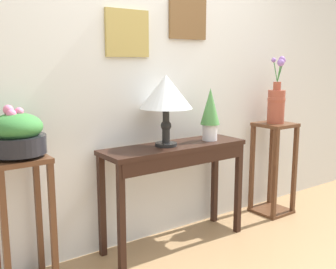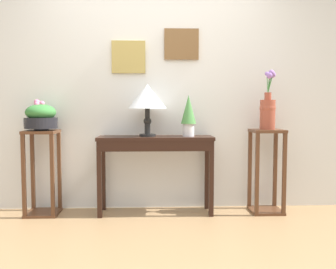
% 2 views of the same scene
% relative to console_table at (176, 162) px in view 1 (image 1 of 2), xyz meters
% --- Properties ---
extents(back_wall_with_art, '(9.00, 0.13, 2.80)m').
position_rel_console_table_xyz_m(back_wall_with_art, '(-0.01, 0.29, 0.73)').
color(back_wall_with_art, silver).
rests_on(back_wall_with_art, ground).
extents(console_table, '(1.17, 0.36, 0.80)m').
position_rel_console_table_xyz_m(console_table, '(0.00, 0.00, 0.00)').
color(console_table, black).
rests_on(console_table, ground).
extents(table_lamp, '(0.39, 0.39, 0.53)m').
position_rel_console_table_xyz_m(table_lamp, '(-0.08, 0.02, 0.52)').
color(table_lamp, black).
rests_on(table_lamp, console_table).
extents(potted_plant_on_console, '(0.16, 0.16, 0.42)m').
position_rel_console_table_xyz_m(potted_plant_on_console, '(0.34, -0.00, 0.36)').
color(potted_plant_on_console, silver).
rests_on(potted_plant_on_console, console_table).
extents(pedestal_stand_left, '(0.32, 0.32, 0.86)m').
position_rel_console_table_xyz_m(pedestal_stand_left, '(-1.15, 0.03, -0.24)').
color(pedestal_stand_left, '#56331E').
rests_on(pedestal_stand_left, ground).
extents(planter_bowl_wide_left, '(0.33, 0.33, 0.31)m').
position_rel_console_table_xyz_m(planter_bowl_wide_left, '(-1.15, 0.03, 0.33)').
color(planter_bowl_wide_left, black).
rests_on(planter_bowl_wide_left, pedestal_stand_left).
extents(pedestal_stand_right, '(0.32, 0.32, 0.87)m').
position_rel_console_table_xyz_m(pedestal_stand_right, '(1.15, 0.01, -0.24)').
color(pedestal_stand_right, '#56331E').
rests_on(pedestal_stand_right, ground).
extents(flower_vase_tall_right, '(0.16, 0.16, 0.61)m').
position_rel_console_table_xyz_m(flower_vase_tall_right, '(1.15, 0.01, 0.40)').
color(flower_vase_tall_right, '#9E4733').
rests_on(flower_vase_tall_right, pedestal_stand_right).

